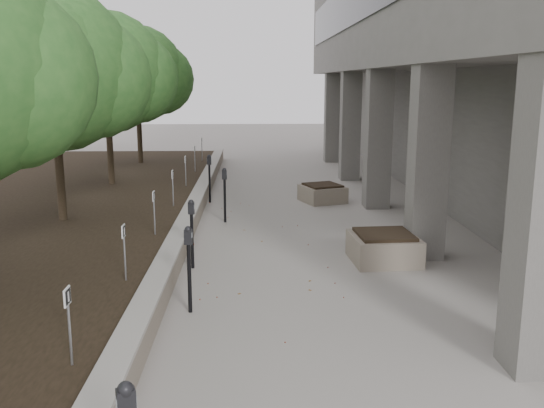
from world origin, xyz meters
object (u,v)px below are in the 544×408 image
object	(u,v)px
parking_meter_3	(192,234)
planter_back	(322,193)
crabapple_tree_5	(138,95)
parking_meter_2	(189,270)
parking_meter_5	(210,179)
crabapple_tree_3	(55,105)
crabapple_tree_4	(107,98)
planter_front	(384,247)
parking_meter_4	(225,195)

from	to	relation	value
parking_meter_3	planter_back	bearing A→B (deg)	68.02
crabapple_tree_5	parking_meter_2	world-z (taller)	crabapple_tree_5
parking_meter_2	parking_meter_5	xyz separation A→B (m)	(-0.31, 8.77, 0.02)
crabapple_tree_3	parking_meter_3	distance (m)	4.92
parking_meter_5	planter_back	world-z (taller)	parking_meter_5
crabapple_tree_4	parking_meter_3	xyz separation A→B (m)	(3.37, -7.65, -2.42)
planter_front	parking_meter_4	bearing A→B (deg)	134.10
parking_meter_3	parking_meter_5	bearing A→B (deg)	96.39
crabapple_tree_5	planter_front	xyz separation A→B (m)	(7.28, -12.33, -2.81)
parking_meter_2	planter_back	world-z (taller)	parking_meter_2
crabapple_tree_3	crabapple_tree_4	xyz separation A→B (m)	(0.00, 5.00, 0.00)
crabapple_tree_5	parking_meter_3	distance (m)	13.31
parking_meter_4	planter_back	size ratio (longest dim) A/B	1.23
crabapple_tree_5	planter_front	size ratio (longest dim) A/B	4.13
crabapple_tree_5	parking_meter_4	xyz separation A→B (m)	(3.84, -8.77, -2.39)
crabapple_tree_4	crabapple_tree_5	distance (m)	5.00
parking_meter_3	planter_front	xyz separation A→B (m)	(3.91, 0.32, -0.39)
crabapple_tree_3	parking_meter_3	size ratio (longest dim) A/B	3.88
parking_meter_5	crabapple_tree_4	bearing A→B (deg)	162.24
parking_meter_5	planter_front	distance (m)	7.37
parking_meter_3	parking_meter_5	size ratio (longest dim) A/B	0.95
parking_meter_4	parking_meter_5	bearing A→B (deg)	106.69
parking_meter_4	planter_front	distance (m)	4.97
crabapple_tree_4	parking_meter_2	distance (m)	10.83
parking_meter_3	crabapple_tree_3	bearing A→B (deg)	147.19
parking_meter_4	planter_back	xyz separation A→B (m)	(2.88, 2.61, -0.45)
crabapple_tree_5	parking_meter_2	bearing A→B (deg)	-76.59
planter_back	parking_meter_4	bearing A→B (deg)	-137.84
planter_back	crabapple_tree_4	bearing A→B (deg)	170.18
crabapple_tree_5	crabapple_tree_4	bearing A→B (deg)	-90.00
crabapple_tree_3	parking_meter_4	world-z (taller)	crabapple_tree_3
crabapple_tree_5	planter_back	world-z (taller)	crabapple_tree_5
planter_back	crabapple_tree_5	bearing A→B (deg)	137.46
crabapple_tree_3	planter_back	xyz separation A→B (m)	(6.72, 3.84, -2.85)
crabapple_tree_5	parking_meter_5	size ratio (longest dim) A/B	3.67
crabapple_tree_5	parking_meter_4	bearing A→B (deg)	-66.38
crabapple_tree_4	parking_meter_3	size ratio (longest dim) A/B	3.88
crabapple_tree_3	crabapple_tree_5	size ratio (longest dim) A/B	1.00
crabapple_tree_5	planter_back	distance (m)	9.55
crabapple_tree_4	crabapple_tree_5	world-z (taller)	same
parking_meter_4	parking_meter_5	world-z (taller)	parking_meter_5
parking_meter_3	parking_meter_2	bearing A→B (deg)	-79.96
parking_meter_5	planter_front	size ratio (longest dim) A/B	1.12
parking_meter_3	parking_meter_5	xyz separation A→B (m)	(-0.12, 6.47, 0.04)
parking_meter_2	crabapple_tree_4	bearing A→B (deg)	116.02
crabapple_tree_3	crabapple_tree_5	world-z (taller)	same
crabapple_tree_4	planter_front	size ratio (longest dim) A/B	4.13
parking_meter_2	parking_meter_3	size ratio (longest dim) A/B	1.03
parking_meter_3	parking_meter_4	world-z (taller)	parking_meter_4
crabapple_tree_3	planter_back	bearing A→B (deg)	29.74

